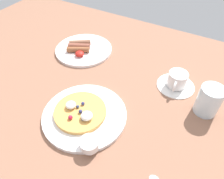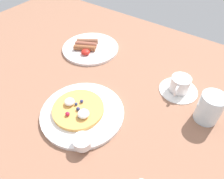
# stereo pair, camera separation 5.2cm
# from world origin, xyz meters

# --- Properties ---
(ground_plane) EXTENTS (1.78, 1.21, 0.03)m
(ground_plane) POSITION_xyz_m (0.00, 0.00, -0.01)
(ground_plane) COLOR #8D5F48
(pancake_plate) EXTENTS (0.28, 0.28, 0.01)m
(pancake_plate) POSITION_xyz_m (0.02, -0.10, 0.01)
(pancake_plate) COLOR white
(pancake_plate) RESTS_ON ground_plane
(pancake_with_berries) EXTENTS (0.17, 0.17, 0.04)m
(pancake_with_berries) POSITION_xyz_m (0.01, -0.11, 0.02)
(pancake_with_berries) COLOR gold
(pancake_with_berries) RESTS_ON pancake_plate
(syrup_ramekin) EXTENTS (0.06, 0.06, 0.03)m
(syrup_ramekin) POSITION_xyz_m (0.10, -0.19, 0.03)
(syrup_ramekin) COLOR white
(syrup_ramekin) RESTS_ON pancake_plate
(breakfast_plate) EXTENTS (0.26, 0.26, 0.01)m
(breakfast_plate) POSITION_xyz_m (-0.20, 0.21, 0.01)
(breakfast_plate) COLOR white
(breakfast_plate) RESTS_ON ground_plane
(fried_breakfast) EXTENTS (0.13, 0.13, 0.03)m
(fried_breakfast) POSITION_xyz_m (-0.22, 0.20, 0.02)
(fried_breakfast) COLOR brown
(fried_breakfast) RESTS_ON breakfast_plate
(coffee_saucer) EXTENTS (0.14, 0.14, 0.01)m
(coffee_saucer) POSITION_xyz_m (0.23, 0.19, 0.00)
(coffee_saucer) COLOR white
(coffee_saucer) RESTS_ON ground_plane
(coffee_cup) EXTENTS (0.07, 0.10, 0.06)m
(coffee_cup) POSITION_xyz_m (0.24, 0.19, 0.04)
(coffee_cup) COLOR white
(coffee_cup) RESTS_ON coffee_saucer
(water_glass) EXTENTS (0.08, 0.08, 0.10)m
(water_glass) POSITION_xyz_m (0.36, 0.12, 0.05)
(water_glass) COLOR silver
(water_glass) RESTS_ON ground_plane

